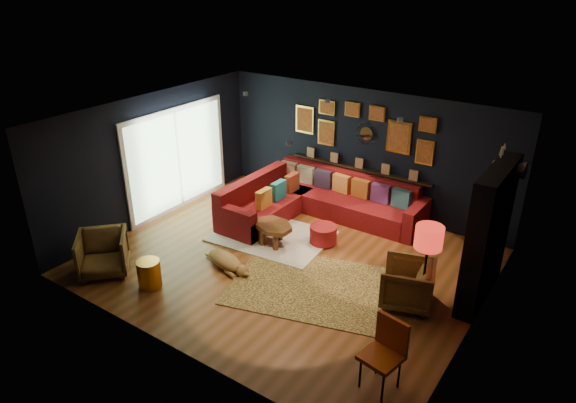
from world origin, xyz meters
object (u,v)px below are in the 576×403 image
Objects in this scene: pouf at (323,234)px; orange_chair at (386,348)px; floor_lamp at (428,242)px; dog at (225,257)px; armchair_right at (407,282)px; sectional at (312,202)px; coffee_table at (273,228)px; armchair_left at (103,252)px; gold_stool at (149,274)px.

orange_chair is (2.47, -2.66, 0.37)m from pouf.
dog is (-3.30, -0.70, -1.04)m from floor_lamp.
pouf is 2.24m from armchair_right.
sectional is 6.64× the size of pouf.
coffee_table is at bearing 158.18° from orange_chair.
sectional is 2.31× the size of floor_lamp.
pouf is at bearing -130.42° from armchair_right.
orange_chair reaches higher than coffee_table.
armchair_left is 0.99m from gold_stool.
pouf is 3.65m from orange_chair.
coffee_table is at bearing 90.49° from dog.
sectional is at bearing 149.17° from floor_lamp.
floor_lamp is (4.90, 2.00, 0.83)m from armchair_left.
coffee_table is 1.04× the size of orange_chair.
gold_stool is at bearing -119.66° from pouf.
gold_stool is 0.49× the size of orange_chair.
sectional is 3.80m from gold_stool.
orange_chair is at bearing -47.07° from pouf.
armchair_left reaches higher than coffee_table.
armchair_left is at bearing -114.78° from sectional.
sectional is at bearing 18.74° from armchair_left.
floor_lamp is at bearing -30.83° from sectional.
floor_lamp is at bearing 25.25° from gold_stool.
floor_lamp is (2.31, -0.99, 1.04)m from pouf.
armchair_right is 1.83m from orange_chair.
sectional is 7.16× the size of gold_stool.
armchair_right is (2.84, -1.77, 0.07)m from sectional.
armchair_right reaches higher than pouf.
armchair_left is 1.03× the size of armchair_right.
pouf is 0.53× the size of orange_chair.
sectional is 4.20× the size of armchair_left.
floor_lamp is (0.27, -0.09, 0.84)m from armchair_right.
coffee_table is at bearing 68.64° from gold_stool.
sectional reaches higher than dog.
armchair_left is 0.72× the size of dog.
orange_chair is at bearing -47.13° from sectional.
sectional reaches higher than gold_stool.
sectional is at bearing 92.57° from coffee_table.
armchair_left reaches higher than pouf.
floor_lamp is at bearing 106.57° from orange_chair.
floor_lamp is (3.11, -1.86, 0.91)m from sectional.
dog is (1.60, 1.30, -0.21)m from armchair_left.
coffee_table is 0.89× the size of dog.
dog is (-0.99, -1.69, -0.01)m from pouf.
pouf is 2.72m from floor_lamp.
sectional is 4.32× the size of armchair_right.
pouf is (0.80, -0.87, -0.12)m from sectional.
armchair_right is at bearing -6.29° from coffee_table.
coffee_table is 0.68× the size of floor_lamp.
coffee_table is 2.42m from gold_stool.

